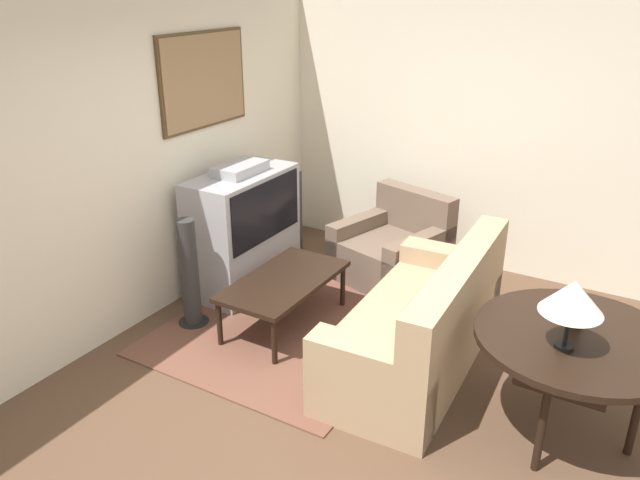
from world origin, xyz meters
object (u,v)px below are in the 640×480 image
at_px(console_table, 577,344).
at_px(table_lamp, 573,297).
at_px(coffee_table, 284,283).
at_px(speaker_tower_right, 295,217).
at_px(couch, 422,326).
at_px(armchair, 393,251).
at_px(mantel_clock, 577,311).
at_px(speaker_tower_left, 190,276).
at_px(tv, 244,230).

height_order(console_table, table_lamp, table_lamp).
xyz_separation_m(coffee_table, speaker_tower_right, (1.24, 0.69, 0.05)).
xyz_separation_m(couch, armchair, (1.28, 0.82, -0.06)).
bearing_deg(armchair, speaker_tower_right, -159.88).
bearing_deg(mantel_clock, table_lamp, 179.85).
bearing_deg(couch, mantel_clock, 82.43).
bearing_deg(table_lamp, coffee_table, 79.98).
bearing_deg(speaker_tower_left, tv, 3.34).
relative_size(console_table, speaker_tower_left, 1.31).
relative_size(armchair, speaker_tower_left, 1.17).
xyz_separation_m(armchair, coffee_table, (-1.32, 0.39, 0.12)).
distance_m(couch, speaker_tower_right, 2.26).
bearing_deg(mantel_clock, couch, 85.12).
bearing_deg(tv, speaker_tower_right, -3.34).
xyz_separation_m(tv, couch, (-0.39, -1.95, -0.24)).
bearing_deg(tv, armchair, -51.77).
xyz_separation_m(tv, speaker_tower_right, (0.81, -0.05, -0.13)).
relative_size(armchair, table_lamp, 2.50).
bearing_deg(speaker_tower_left, mantel_clock, -83.64).
height_order(tv, speaker_tower_right, tv).
relative_size(coffee_table, console_table, 0.94).
xyz_separation_m(couch, table_lamp, (-0.44, -1.05, 0.74)).
height_order(speaker_tower_left, speaker_tower_right, same).
xyz_separation_m(coffee_table, speaker_tower_left, (-0.38, 0.69, 0.05)).
distance_m(table_lamp, speaker_tower_right, 3.44).
bearing_deg(couch, speaker_tower_left, -80.29).
xyz_separation_m(armchair, speaker_tower_left, (-1.70, 1.08, 0.17)).
distance_m(table_lamp, mantel_clock, 0.43).
relative_size(console_table, speaker_tower_right, 1.31).
bearing_deg(coffee_table, couch, -88.24).
height_order(coffee_table, table_lamp, table_lamp).
distance_m(armchair, speaker_tower_left, 2.02).
height_order(tv, couch, tv).
bearing_deg(armchair, couch, -41.43).
height_order(console_table, speaker_tower_right, speaker_tower_right).
distance_m(couch, mantel_clock, 1.16).
xyz_separation_m(console_table, speaker_tower_right, (1.45, 3.00, -0.22)).
relative_size(tv, couch, 0.61).
relative_size(coffee_table, table_lamp, 2.63).
xyz_separation_m(coffee_table, table_lamp, (-0.40, -2.26, 0.67)).
height_order(tv, speaker_tower_left, tv).
bearing_deg(speaker_tower_right, speaker_tower_left, 180.00).
distance_m(tv, table_lamp, 3.15).
distance_m(tv, armchair, 1.47).
bearing_deg(speaker_tower_left, coffee_table, -61.05).
bearing_deg(speaker_tower_right, mantel_clock, -113.62).
xyz_separation_m(armchair, speaker_tower_right, (-0.08, 1.08, 0.17)).
bearing_deg(mantel_clock, speaker_tower_left, 96.36).
xyz_separation_m(couch, speaker_tower_right, (1.20, 1.91, 0.12)).
xyz_separation_m(couch, mantel_clock, (-0.09, -1.05, 0.48)).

